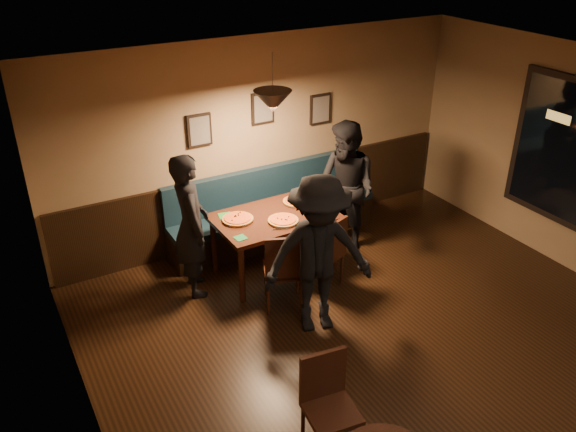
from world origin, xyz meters
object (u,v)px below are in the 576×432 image
(diner_left, at_px, (191,225))
(cafe_chair_far, at_px, (332,411))
(dining_table, at_px, (275,243))
(diner_front, at_px, (318,255))
(tabasco_bottle, at_px, (308,204))
(chair_near_right, at_px, (322,252))
(diner_right, at_px, (346,189))
(chair_near_left, at_px, (283,268))
(booth_bench, at_px, (273,208))
(soda_glass, at_px, (325,210))

(diner_left, relative_size, cafe_chair_far, 1.89)
(dining_table, bearing_deg, diner_left, 173.41)
(diner_front, relative_size, tabasco_bottle, 14.65)
(diner_left, bearing_deg, chair_near_right, -106.92)
(diner_right, relative_size, tabasco_bottle, 14.44)
(chair_near_left, relative_size, tabasco_bottle, 8.08)
(chair_near_left, bearing_deg, chair_near_right, 33.86)
(chair_near_right, height_order, diner_right, diner_right)
(booth_bench, height_order, diner_front, diner_front)
(chair_near_left, bearing_deg, dining_table, 92.79)
(soda_glass, xyz_separation_m, tabasco_bottle, (-0.07, 0.26, -0.01))
(dining_table, height_order, chair_near_right, chair_near_right)
(dining_table, bearing_deg, cafe_chair_far, -110.07)
(diner_right, bearing_deg, booth_bench, -145.69)
(chair_near_right, bearing_deg, booth_bench, 68.45)
(diner_left, distance_m, diner_front, 1.62)
(diner_left, xyz_separation_m, soda_glass, (1.60, -0.40, -0.02))
(diner_left, bearing_deg, soda_glass, -94.70)
(booth_bench, height_order, soda_glass, booth_bench)
(chair_near_left, height_order, soda_glass, chair_near_left)
(tabasco_bottle, bearing_deg, chair_near_left, -137.90)
(dining_table, height_order, diner_right, diner_right)
(tabasco_bottle, bearing_deg, diner_front, -116.68)
(booth_bench, relative_size, chair_near_left, 2.97)
(chair_near_right, xyz_separation_m, tabasco_bottle, (0.13, 0.55, 0.38))
(tabasco_bottle, relative_size, cafe_chair_far, 0.13)
(chair_near_right, bearing_deg, cafe_chair_far, -140.79)
(diner_right, bearing_deg, chair_near_right, -63.06)
(dining_table, relative_size, soda_glass, 10.83)
(soda_glass, bearing_deg, diner_right, 31.29)
(booth_bench, distance_m, cafe_chair_far, 3.73)
(soda_glass, bearing_deg, diner_left, 165.83)
(booth_bench, relative_size, tabasco_bottle, 23.99)
(booth_bench, relative_size, dining_table, 2.01)
(chair_near_right, xyz_separation_m, diner_left, (-1.39, 0.69, 0.41))
(dining_table, relative_size, diner_left, 0.84)
(chair_near_left, xyz_separation_m, diner_front, (0.13, -0.54, 0.41))
(chair_near_left, height_order, tabasco_bottle, chair_near_left)
(diner_right, height_order, soda_glass, diner_right)
(cafe_chair_far, bearing_deg, soda_glass, -113.68)
(chair_near_left, distance_m, soda_glass, 0.97)
(booth_bench, relative_size, soda_glass, 21.81)
(chair_near_left, bearing_deg, cafe_chair_far, -85.25)
(booth_bench, height_order, dining_table, booth_bench)
(chair_near_right, relative_size, tabasco_bottle, 7.66)
(chair_near_left, bearing_deg, tabasco_bottle, 65.28)
(chair_near_left, relative_size, diner_left, 0.57)
(booth_bench, relative_size, cafe_chair_far, 3.17)
(booth_bench, relative_size, diner_front, 1.64)
(diner_right, bearing_deg, tabasco_bottle, -95.94)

